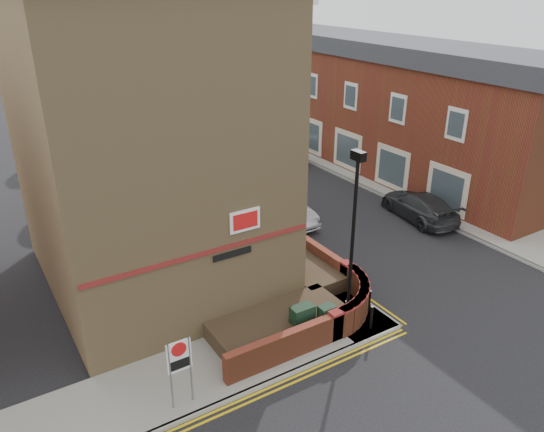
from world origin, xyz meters
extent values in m
plane|color=black|center=(0.00, 0.00, 0.00)|extent=(120.00, 120.00, 0.00)
cube|color=gray|center=(-3.50, 1.50, 0.06)|extent=(13.00, 3.00, 0.12)
cube|color=gray|center=(2.00, 16.00, 0.06)|extent=(2.00, 32.00, 0.12)
cube|color=gray|center=(13.00, 13.00, 0.06)|extent=(4.00, 40.00, 0.12)
cube|color=gray|center=(-3.50, 0.00, 0.06)|extent=(13.00, 0.15, 0.12)
cube|color=gray|center=(3.00, 16.00, 0.06)|extent=(0.15, 32.00, 0.12)
cube|color=gray|center=(11.00, 13.00, 0.06)|extent=(0.15, 40.00, 0.12)
cube|color=gold|center=(-3.50, -0.25, 0.01)|extent=(13.00, 0.28, 0.01)
cube|color=gold|center=(3.25, 16.00, 0.01)|extent=(0.28, 32.00, 0.01)
cube|color=#93794E|center=(-3.00, 8.00, 5.62)|extent=(8.00, 10.00, 11.00)
cube|color=maroon|center=(-3.00, 2.97, 3.32)|extent=(7.80, 0.06, 0.15)
cube|color=white|center=(-1.50, 2.96, 4.12)|extent=(1.10, 0.05, 0.75)
cube|color=black|center=(-2.00, 2.96, 3.02)|extent=(1.40, 0.04, 0.22)
cylinder|color=black|center=(1.60, 1.20, 3.12)|extent=(0.12, 0.12, 6.00)
cylinder|color=black|center=(1.60, 1.20, 0.52)|extent=(0.20, 0.20, 0.80)
cube|color=black|center=(1.60, 1.20, 6.27)|extent=(0.25, 0.50, 0.30)
cube|color=black|center=(-0.30, 1.30, 0.72)|extent=(0.80, 0.45, 1.20)
cube|color=black|center=(0.50, 1.00, 0.67)|extent=(0.55, 0.40, 1.10)
cylinder|color=black|center=(2.00, 0.40, 0.57)|extent=(0.11, 0.11, 0.90)
cylinder|color=black|center=(2.60, 1.20, 0.57)|extent=(0.11, 0.11, 0.90)
cylinder|color=slate|center=(-5.30, 0.50, 1.22)|extent=(0.06, 0.06, 2.20)
cylinder|color=slate|center=(-4.70, 0.50, 1.22)|extent=(0.06, 0.06, 2.20)
cube|color=white|center=(-5.00, 0.50, 1.82)|extent=(0.72, 0.04, 1.00)
cylinder|color=red|center=(-5.00, 0.47, 2.07)|extent=(0.44, 0.02, 0.44)
cube|color=brown|center=(14.50, 17.00, 3.50)|extent=(5.00, 30.00, 7.00)
cube|color=#2A2C32|center=(14.50, 17.00, 7.50)|extent=(5.40, 30.40, 1.00)
cube|color=beige|center=(14.50, 38.00, 3.50)|extent=(5.00, 12.00, 7.00)
cube|color=#2A2C32|center=(14.50, 38.00, 7.50)|extent=(5.40, 12.40, 1.00)
cylinder|color=#382B1E|center=(2.00, 14.00, 2.40)|extent=(0.24, 0.24, 4.55)
sphere|color=#25551C|center=(2.00, 14.00, 5.00)|extent=(3.64, 3.64, 3.64)
sphere|color=#25551C|center=(2.40, 13.70, 4.15)|extent=(2.60, 2.60, 2.60)
sphere|color=#25551C|center=(1.70, 14.40, 4.54)|extent=(2.86, 2.86, 2.86)
cylinder|color=#382B1E|center=(2.00, 22.00, 2.64)|extent=(0.24, 0.24, 5.04)
sphere|color=#25551C|center=(2.00, 22.00, 5.52)|extent=(4.03, 4.03, 4.03)
sphere|color=#25551C|center=(2.40, 21.70, 4.58)|extent=(2.88, 2.88, 2.88)
sphere|color=#25551C|center=(1.70, 22.40, 5.02)|extent=(3.17, 3.17, 3.17)
cylinder|color=#382B1E|center=(2.00, 30.00, 2.50)|extent=(0.24, 0.24, 4.76)
sphere|color=#25551C|center=(2.00, 30.00, 5.22)|extent=(3.81, 3.81, 3.81)
sphere|color=#25551C|center=(2.40, 29.70, 4.34)|extent=(2.72, 2.72, 2.72)
sphere|color=#25551C|center=(1.70, 30.40, 4.74)|extent=(2.99, 2.99, 2.99)
cylinder|color=black|center=(2.40, 25.00, 1.72)|extent=(0.10, 0.10, 3.20)
imported|color=black|center=(2.40, 25.00, 3.82)|extent=(0.20, 0.16, 1.00)
imported|color=#979A9E|center=(4.31, 9.82, 0.76)|extent=(1.76, 4.64, 1.51)
imported|color=maroon|center=(3.60, 16.00, 0.67)|extent=(2.71, 5.00, 1.33)
imported|color=#292A2D|center=(10.50, 6.37, 0.69)|extent=(2.67, 5.04, 1.39)
imported|color=#B7BBC0|center=(9.88, 18.10, 0.70)|extent=(2.26, 4.32, 1.40)
camera|label=1|loc=(-8.99, -10.77, 11.31)|focal=35.00mm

